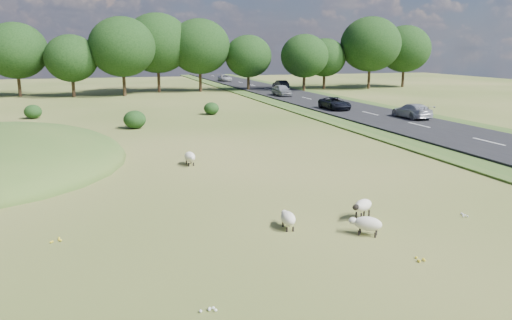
{
  "coord_description": "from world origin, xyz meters",
  "views": [
    {
      "loc": [
        -5.26,
        -19.45,
        6.5
      ],
      "look_at": [
        2.0,
        4.0,
        1.0
      ],
      "focal_mm": 35.0,
      "sensor_mm": 36.0,
      "label": 1
    }
  ],
  "objects_px": {
    "sheep_2": "(288,218)",
    "car_5": "(225,78)",
    "sheep_3": "(190,157)",
    "car_0": "(335,103)",
    "car_3": "(282,90)",
    "car_4": "(412,111)",
    "car_1": "(281,85)",
    "sheep_1": "(367,224)",
    "sheep_0": "(363,206)"
  },
  "relations": [
    {
      "from": "sheep_2",
      "to": "car_5",
      "type": "xyz_separation_m",
      "value": [
        17.09,
        79.69,
        0.45
      ]
    },
    {
      "from": "sheep_2",
      "to": "sheep_3",
      "type": "relative_size",
      "value": 0.87
    },
    {
      "from": "car_0",
      "to": "sheep_2",
      "type": "bearing_deg",
      "value": -118.72
    },
    {
      "from": "car_3",
      "to": "car_4",
      "type": "relative_size",
      "value": 0.96
    },
    {
      "from": "sheep_3",
      "to": "car_1",
      "type": "distance_m",
      "value": 52.13
    },
    {
      "from": "sheep_1",
      "to": "car_0",
      "type": "bearing_deg",
      "value": -75.25
    },
    {
      "from": "sheep_1",
      "to": "car_4",
      "type": "bearing_deg",
      "value": -88.08
    },
    {
      "from": "car_1",
      "to": "car_5",
      "type": "xyz_separation_m",
      "value": [
        -3.8,
        21.44,
        -0.07
      ]
    },
    {
      "from": "sheep_3",
      "to": "car_1",
      "type": "height_order",
      "value": "car_1"
    },
    {
      "from": "sheep_2",
      "to": "sheep_3",
      "type": "xyz_separation_m",
      "value": [
        -1.67,
        11.26,
        0.07
      ]
    },
    {
      "from": "sheep_3",
      "to": "car_0",
      "type": "distance_m",
      "value": 27.38
    },
    {
      "from": "sheep_2",
      "to": "car_3",
      "type": "distance_m",
      "value": 50.33
    },
    {
      "from": "car_3",
      "to": "car_5",
      "type": "relative_size",
      "value": 1.0
    },
    {
      "from": "sheep_3",
      "to": "sheep_0",
      "type": "bearing_deg",
      "value": 20.4
    },
    {
      "from": "sheep_3",
      "to": "car_3",
      "type": "relative_size",
      "value": 0.3
    },
    {
      "from": "sheep_1",
      "to": "sheep_2",
      "type": "bearing_deg",
      "value": 8.41
    },
    {
      "from": "sheep_0",
      "to": "sheep_1",
      "type": "height_order",
      "value": "sheep_0"
    },
    {
      "from": "car_0",
      "to": "car_4",
      "type": "relative_size",
      "value": 0.98
    },
    {
      "from": "sheep_0",
      "to": "car_5",
      "type": "height_order",
      "value": "car_5"
    },
    {
      "from": "car_1",
      "to": "car_3",
      "type": "relative_size",
      "value": 0.94
    },
    {
      "from": "car_1",
      "to": "car_4",
      "type": "height_order",
      "value": "car_1"
    },
    {
      "from": "sheep_0",
      "to": "car_0",
      "type": "distance_m",
      "value": 34.07
    },
    {
      "from": "car_1",
      "to": "sheep_2",
      "type": "bearing_deg",
      "value": 70.27
    },
    {
      "from": "car_0",
      "to": "car_4",
      "type": "distance_m",
      "value": 9.0
    },
    {
      "from": "car_5",
      "to": "sheep_0",
      "type": "bearing_deg",
      "value": -99.95
    },
    {
      "from": "sheep_2",
      "to": "car_1",
      "type": "xyz_separation_m",
      "value": [
        20.89,
        58.25,
        0.52
      ]
    },
    {
      "from": "car_4",
      "to": "car_5",
      "type": "distance_m",
      "value": 56.78
    },
    {
      "from": "sheep_1",
      "to": "sheep_2",
      "type": "xyz_separation_m",
      "value": [
        -2.45,
        1.44,
        -0.02
      ]
    },
    {
      "from": "car_3",
      "to": "car_4",
      "type": "bearing_deg",
      "value": -81.11
    },
    {
      "from": "sheep_1",
      "to": "sheep_3",
      "type": "bearing_deg",
      "value": -33.11
    },
    {
      "from": "car_0",
      "to": "car_3",
      "type": "relative_size",
      "value": 1.02
    },
    {
      "from": "car_1",
      "to": "sheep_0",
      "type": "bearing_deg",
      "value": 73.01
    },
    {
      "from": "sheep_1",
      "to": "car_1",
      "type": "xyz_separation_m",
      "value": [
        18.44,
        59.69,
        0.5
      ]
    },
    {
      "from": "sheep_1",
      "to": "car_3",
      "type": "height_order",
      "value": "car_3"
    },
    {
      "from": "car_3",
      "to": "car_5",
      "type": "bearing_deg",
      "value": 90.0
    },
    {
      "from": "sheep_1",
      "to": "car_0",
      "type": "relative_size",
      "value": 0.26
    },
    {
      "from": "car_0",
      "to": "car_3",
      "type": "height_order",
      "value": "car_3"
    },
    {
      "from": "sheep_1",
      "to": "sheep_0",
      "type": "bearing_deg",
      "value": -74.83
    },
    {
      "from": "car_5",
      "to": "car_4",
      "type": "bearing_deg",
      "value": -86.16
    },
    {
      "from": "sheep_2",
      "to": "car_0",
      "type": "bearing_deg",
      "value": -23.97
    },
    {
      "from": "sheep_1",
      "to": "car_5",
      "type": "xyz_separation_m",
      "value": [
        14.64,
        81.13,
        0.43
      ]
    },
    {
      "from": "sheep_2",
      "to": "car_4",
      "type": "relative_size",
      "value": 0.25
    },
    {
      "from": "car_1",
      "to": "car_4",
      "type": "bearing_deg",
      "value": 90.0
    },
    {
      "from": "car_1",
      "to": "car_5",
      "type": "relative_size",
      "value": 0.94
    },
    {
      "from": "sheep_0",
      "to": "sheep_3",
      "type": "height_order",
      "value": "sheep_0"
    },
    {
      "from": "car_1",
      "to": "car_4",
      "type": "distance_m",
      "value": 35.22
    },
    {
      "from": "car_1",
      "to": "car_4",
      "type": "xyz_separation_m",
      "value": [
        0.0,
        -35.22,
        -0.01
      ]
    },
    {
      "from": "sheep_1",
      "to": "car_1",
      "type": "height_order",
      "value": "car_1"
    },
    {
      "from": "car_1",
      "to": "car_5",
      "type": "distance_m",
      "value": 21.77
    },
    {
      "from": "car_0",
      "to": "car_4",
      "type": "height_order",
      "value": "car_4"
    }
  ]
}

